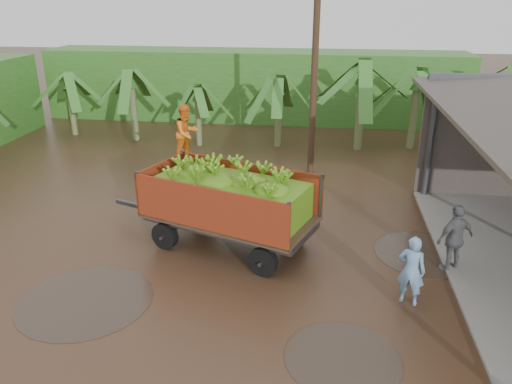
# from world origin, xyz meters

# --- Properties ---
(ground) EXTENTS (100.00, 100.00, 0.00)m
(ground) POSITION_xyz_m (0.00, 0.00, 0.00)
(ground) COLOR black
(ground) RESTS_ON ground
(hedge_north) EXTENTS (22.00, 3.00, 3.60)m
(hedge_north) POSITION_xyz_m (-2.00, 16.00, 1.80)
(hedge_north) COLOR #2D661E
(hedge_north) RESTS_ON ground
(banana_trailer) EXTENTS (6.22, 3.55, 3.63)m
(banana_trailer) POSITION_xyz_m (-0.56, 1.29, 1.36)
(banana_trailer) COLOR #BA371A
(banana_trailer) RESTS_ON ground
(man_blue) EXTENTS (0.69, 0.57, 1.63)m
(man_blue) POSITION_xyz_m (3.87, -0.81, 0.82)
(man_blue) COLOR #6F9CCA
(man_blue) RESTS_ON ground
(man_grey) EXTENTS (1.11, 0.87, 1.76)m
(man_grey) POSITION_xyz_m (5.13, 0.76, 0.88)
(man_grey) COLOR slate
(man_grey) RESTS_ON ground
(utility_pole) EXTENTS (1.20, 0.24, 7.34)m
(utility_pole) POSITION_xyz_m (1.40, 7.58, 3.73)
(utility_pole) COLOR #47301E
(utility_pole) RESTS_ON ground
(banana_plants) EXTENTS (25.11, 20.09, 4.01)m
(banana_plants) POSITION_xyz_m (-3.93, 6.99, 1.73)
(banana_plants) COLOR #2D661E
(banana_plants) RESTS_ON ground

